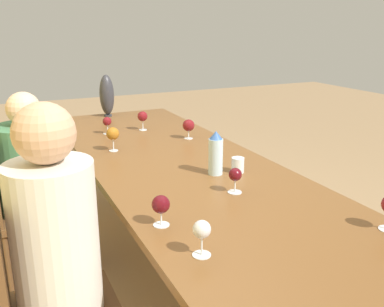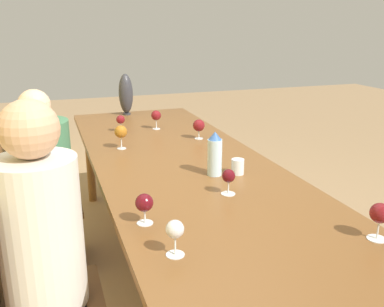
# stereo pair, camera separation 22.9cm
# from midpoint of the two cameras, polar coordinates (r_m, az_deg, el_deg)

# --- Properties ---
(ground_plane) EXTENTS (14.00, 14.00, 0.00)m
(ground_plane) POSITION_cam_midpoint_polar(r_m,az_deg,el_deg) (2.81, -3.95, -16.38)
(ground_plane) COLOR #937551
(dining_table) EXTENTS (3.08, 0.99, 0.77)m
(dining_table) POSITION_cam_midpoint_polar(r_m,az_deg,el_deg) (2.49, -4.29, -2.54)
(dining_table) COLOR brown
(dining_table) RESTS_ON ground_plane
(water_bottle) EXTENTS (0.08, 0.08, 0.24)m
(water_bottle) POSITION_cam_midpoint_polar(r_m,az_deg,el_deg) (2.23, 0.26, -0.04)
(water_bottle) COLOR silver
(water_bottle) RESTS_ON dining_table
(water_tumbler) EXTENTS (0.07, 0.07, 0.08)m
(water_tumbler) POSITION_cam_midpoint_polar(r_m,az_deg,el_deg) (2.29, 3.29, -1.59)
(water_tumbler) COLOR silver
(water_tumbler) RESTS_ON dining_table
(vase) EXTENTS (0.12, 0.12, 0.35)m
(vase) POSITION_cam_midpoint_polar(r_m,az_deg,el_deg) (3.73, -13.04, 7.57)
(vase) COLOR #2D2D33
(vase) RESTS_ON dining_table
(wine_glass_0) EXTENTS (0.08, 0.08, 0.14)m
(wine_glass_0) POSITION_cam_midpoint_polar(r_m,az_deg,el_deg) (2.94, -2.69, 3.71)
(wine_glass_0) COLOR silver
(wine_glass_0) RESTS_ON dining_table
(wine_glass_2) EXTENTS (0.06, 0.06, 0.13)m
(wine_glass_2) POSITION_cam_midpoint_polar(r_m,az_deg,el_deg) (3.15, -13.32, 4.09)
(wine_glass_2) COLOR silver
(wine_glass_2) RESTS_ON dining_table
(wine_glass_3) EXTENTS (0.07, 0.07, 0.13)m
(wine_glass_3) POSITION_cam_midpoint_polar(r_m,az_deg,el_deg) (1.70, -8.06, -6.91)
(wine_glass_3) COLOR silver
(wine_glass_3) RESTS_ON dining_table
(wine_glass_4) EXTENTS (0.07, 0.07, 0.13)m
(wine_glass_4) POSITION_cam_midpoint_polar(r_m,az_deg,el_deg) (1.47, -3.20, -10.34)
(wine_glass_4) COLOR silver
(wine_glass_4) RESTS_ON dining_table
(wine_glass_5) EXTENTS (0.08, 0.08, 0.15)m
(wine_glass_5) POSITION_cam_midpoint_polar(r_m,az_deg,el_deg) (2.72, -12.92, 2.52)
(wine_glass_5) COLOR silver
(wine_glass_5) RESTS_ON dining_table
(wine_glass_6) EXTENTS (0.07, 0.07, 0.12)m
(wine_glass_6) POSITION_cam_midpoint_polar(r_m,az_deg,el_deg) (2.00, 2.54, -3.01)
(wine_glass_6) COLOR silver
(wine_glass_6) RESTS_ON dining_table
(wine_glass_7) EXTENTS (0.07, 0.07, 0.14)m
(wine_glass_7) POSITION_cam_midpoint_polar(r_m,az_deg,el_deg) (3.21, -8.66, 4.85)
(wine_glass_7) COLOR silver
(wine_glass_7) RESTS_ON dining_table
(chair_near) EXTENTS (0.44, 0.44, 0.94)m
(chair_near) POSITION_cam_midpoint_polar(r_m,az_deg,el_deg) (1.89, -22.89, -18.15)
(chair_near) COLOR brown
(chair_near) RESTS_ON ground_plane
(chair_far) EXTENTS (0.44, 0.44, 0.94)m
(chair_far) POSITION_cam_midpoint_polar(r_m,az_deg,el_deg) (2.83, -24.02, -6.28)
(chair_far) COLOR brown
(chair_far) RESTS_ON ground_plane
(person_near) EXTENTS (0.32, 0.32, 1.29)m
(person_near) POSITION_cam_midpoint_polar(r_m,az_deg,el_deg) (1.79, -20.82, -12.53)
(person_near) COLOR #2D2D38
(person_near) RESTS_ON ground_plane
(person_far) EXTENTS (0.38, 0.38, 1.17)m
(person_far) POSITION_cam_midpoint_polar(r_m,az_deg,el_deg) (2.78, -22.47, -3.72)
(person_far) COLOR #2D2D38
(person_far) RESTS_ON ground_plane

